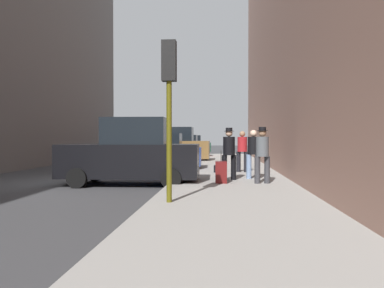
{
  "coord_description": "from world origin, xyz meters",
  "views": [
    {
      "loc": [
        5.66,
        -12.97,
        1.6
      ],
      "look_at": [
        4.2,
        5.65,
        1.27
      ],
      "focal_mm": 35.0,
      "sensor_mm": 36.0,
      "label": 1
    }
  ],
  "objects_px": {
    "parked_bronze_suv": "(174,146)",
    "pedestrian_with_beanie": "(262,152)",
    "parked_red_hatchback": "(183,147)",
    "fire_hydrant": "(194,162)",
    "parked_blue_sedan": "(158,153)",
    "parked_black_suv": "(132,154)",
    "pedestrian_with_fedora": "(229,151)",
    "traffic_light": "(169,85)",
    "parked_dark_green_sedan": "(189,145)",
    "pedestrian_in_jeans": "(253,151)",
    "rolling_suitcase": "(221,172)",
    "duffel_bag": "(218,169)",
    "pedestrian_in_red_jacket": "(242,149)"
  },
  "relations": [
    {
      "from": "parked_bronze_suv",
      "to": "pedestrian_with_beanie",
      "type": "xyz_separation_m",
      "value": [
        4.3,
        -11.9,
        0.1
      ]
    },
    {
      "from": "parked_red_hatchback",
      "to": "fire_hydrant",
      "type": "height_order",
      "value": "parked_red_hatchback"
    },
    {
      "from": "parked_blue_sedan",
      "to": "pedestrian_with_beanie",
      "type": "distance_m",
      "value": 7.17
    },
    {
      "from": "parked_black_suv",
      "to": "pedestrian_with_fedora",
      "type": "distance_m",
      "value": 3.3
    },
    {
      "from": "parked_black_suv",
      "to": "traffic_light",
      "type": "xyz_separation_m",
      "value": [
        1.85,
        -4.1,
        1.73
      ]
    },
    {
      "from": "parked_red_hatchback",
      "to": "parked_dark_green_sedan",
      "type": "xyz_separation_m",
      "value": [
        -0.0,
        5.52,
        0.0
      ]
    },
    {
      "from": "parked_red_hatchback",
      "to": "pedestrian_in_jeans",
      "type": "xyz_separation_m",
      "value": [
        4.14,
        -15.98,
        0.26
      ]
    },
    {
      "from": "parked_black_suv",
      "to": "rolling_suitcase",
      "type": "bearing_deg",
      "value": -7.79
    },
    {
      "from": "parked_dark_green_sedan",
      "to": "duffel_bag",
      "type": "relative_size",
      "value": 9.66
    },
    {
      "from": "parked_black_suv",
      "to": "traffic_light",
      "type": "distance_m",
      "value": 4.82
    },
    {
      "from": "parked_dark_green_sedan",
      "to": "rolling_suitcase",
      "type": "relative_size",
      "value": 4.09
    },
    {
      "from": "pedestrian_in_jeans",
      "to": "pedestrian_in_red_jacket",
      "type": "height_order",
      "value": "same"
    },
    {
      "from": "parked_black_suv",
      "to": "fire_hydrant",
      "type": "xyz_separation_m",
      "value": [
        1.8,
        4.43,
        -0.54
      ]
    },
    {
      "from": "traffic_light",
      "to": "parked_blue_sedan",
      "type": "bearing_deg",
      "value": 101.23
    },
    {
      "from": "parked_bronze_suv",
      "to": "rolling_suitcase",
      "type": "bearing_deg",
      "value": -75.73
    },
    {
      "from": "parked_bronze_suv",
      "to": "rolling_suitcase",
      "type": "distance_m",
      "value": 12.21
    },
    {
      "from": "pedestrian_with_fedora",
      "to": "duffel_bag",
      "type": "distance_m",
      "value": 2.97
    },
    {
      "from": "traffic_light",
      "to": "duffel_bag",
      "type": "distance_m",
      "value": 7.78
    },
    {
      "from": "parked_black_suv",
      "to": "pedestrian_with_beanie",
      "type": "relative_size",
      "value": 2.61
    },
    {
      "from": "parked_bronze_suv",
      "to": "parked_red_hatchback",
      "type": "xyz_separation_m",
      "value": [
        0.0,
        5.43,
        -0.18
      ]
    },
    {
      "from": "pedestrian_with_beanie",
      "to": "parked_red_hatchback",
      "type": "bearing_deg",
      "value": 103.94
    },
    {
      "from": "duffel_bag",
      "to": "parked_blue_sedan",
      "type": "bearing_deg",
      "value": 144.73
    },
    {
      "from": "parked_blue_sedan",
      "to": "pedestrian_in_red_jacket",
      "type": "relative_size",
      "value": 2.48
    },
    {
      "from": "parked_black_suv",
      "to": "fire_hydrant",
      "type": "bearing_deg",
      "value": 67.86
    },
    {
      "from": "pedestrian_in_red_jacket",
      "to": "parked_blue_sedan",
      "type": "bearing_deg",
      "value": 154.29
    },
    {
      "from": "pedestrian_in_jeans",
      "to": "duffel_bag",
      "type": "height_order",
      "value": "pedestrian_in_jeans"
    },
    {
      "from": "fire_hydrant",
      "to": "traffic_light",
      "type": "xyz_separation_m",
      "value": [
        0.05,
        -8.54,
        2.26
      ]
    },
    {
      "from": "traffic_light",
      "to": "pedestrian_with_beanie",
      "type": "distance_m",
      "value": 4.66
    },
    {
      "from": "parked_blue_sedan",
      "to": "parked_red_hatchback",
      "type": "bearing_deg",
      "value": 90.0
    },
    {
      "from": "fire_hydrant",
      "to": "parked_red_hatchback",
      "type": "bearing_deg",
      "value": 98.27
    },
    {
      "from": "pedestrian_with_beanie",
      "to": "traffic_light",
      "type": "bearing_deg",
      "value": -124.15
    },
    {
      "from": "pedestrian_with_fedora",
      "to": "parked_bronze_suv",
      "type": "bearing_deg",
      "value": 106.55
    },
    {
      "from": "pedestrian_in_red_jacket",
      "to": "traffic_light",
      "type": "bearing_deg",
      "value": -105.28
    },
    {
      "from": "rolling_suitcase",
      "to": "parked_dark_green_sedan",
      "type": "bearing_deg",
      "value": 97.52
    },
    {
      "from": "parked_black_suv",
      "to": "pedestrian_with_fedora",
      "type": "relative_size",
      "value": 2.61
    },
    {
      "from": "parked_blue_sedan",
      "to": "pedestrian_with_fedora",
      "type": "height_order",
      "value": "pedestrian_with_fedora"
    },
    {
      "from": "parked_blue_sedan",
      "to": "parked_bronze_suv",
      "type": "bearing_deg",
      "value": 90.0
    },
    {
      "from": "fire_hydrant",
      "to": "pedestrian_in_jeans",
      "type": "height_order",
      "value": "pedestrian_in_jeans"
    },
    {
      "from": "parked_dark_green_sedan",
      "to": "pedestrian_in_jeans",
      "type": "bearing_deg",
      "value": -79.1
    },
    {
      "from": "parked_black_suv",
      "to": "parked_blue_sedan",
      "type": "height_order",
      "value": "parked_black_suv"
    },
    {
      "from": "parked_black_suv",
      "to": "fire_hydrant",
      "type": "relative_size",
      "value": 6.58
    },
    {
      "from": "pedestrian_in_red_jacket",
      "to": "pedestrian_with_beanie",
      "type": "bearing_deg",
      "value": -83.9
    },
    {
      "from": "parked_red_hatchback",
      "to": "fire_hydrant",
      "type": "xyz_separation_m",
      "value": [
        1.8,
        -12.41,
        -0.35
      ]
    },
    {
      "from": "fire_hydrant",
      "to": "duffel_bag",
      "type": "height_order",
      "value": "fire_hydrant"
    },
    {
      "from": "parked_black_suv",
      "to": "parked_blue_sedan",
      "type": "bearing_deg",
      "value": 90.0
    },
    {
      "from": "pedestrian_with_beanie",
      "to": "pedestrian_in_red_jacket",
      "type": "relative_size",
      "value": 1.04
    },
    {
      "from": "pedestrian_in_jeans",
      "to": "pedestrian_in_red_jacket",
      "type": "xyz_separation_m",
      "value": [
        -0.25,
        2.49,
        0.0
      ]
    },
    {
      "from": "fire_hydrant",
      "to": "pedestrian_in_jeans",
      "type": "distance_m",
      "value": 4.3
    },
    {
      "from": "parked_blue_sedan",
      "to": "parked_bronze_suv",
      "type": "height_order",
      "value": "parked_bronze_suv"
    },
    {
      "from": "parked_bronze_suv",
      "to": "duffel_bag",
      "type": "height_order",
      "value": "parked_bronze_suv"
    }
  ]
}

